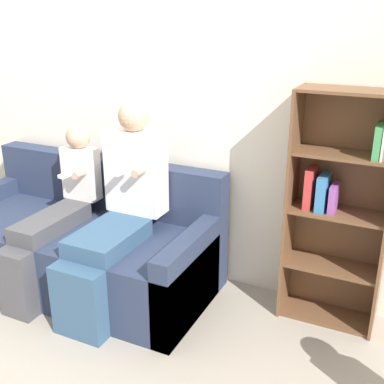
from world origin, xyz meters
TOP-DOWN VIEW (x-y plane):
  - ground_plane at (0.00, 0.00)m, footprint 14.00×14.00m
  - back_wall at (0.00, 1.02)m, footprint 10.00×0.06m
  - couch at (-0.25, 0.54)m, footprint 1.90×0.89m
  - adult_seated at (0.13, 0.46)m, footprint 0.40×0.84m
  - child_seated at (-0.35, 0.40)m, footprint 0.27×0.86m
  - bookshelf at (1.43, 0.87)m, footprint 0.58×0.28m

SIDE VIEW (x-z plane):
  - ground_plane at x=0.00m, z-range 0.00..0.00m
  - couch at x=-0.25m, z-range -0.14..0.70m
  - child_seated at x=-0.35m, z-range 0.00..1.11m
  - adult_seated at x=0.13m, z-range 0.01..1.32m
  - bookshelf at x=1.43m, z-range 0.05..1.49m
  - back_wall at x=0.00m, z-range 0.00..2.55m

